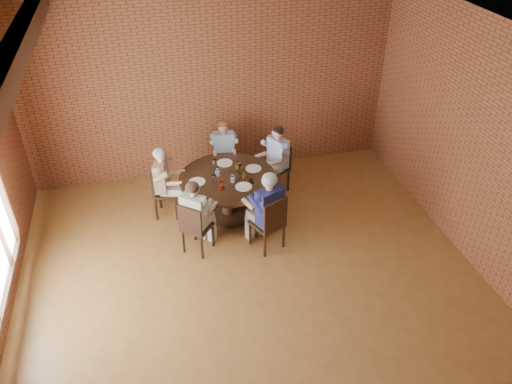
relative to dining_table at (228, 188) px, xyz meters
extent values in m
plane|color=brown|center=(0.01, -2.00, -0.53)|extent=(7.00, 7.00, 0.00)
plane|color=silver|center=(0.01, -2.00, 2.87)|extent=(7.00, 7.00, 0.00)
plane|color=brown|center=(0.01, 1.50, 1.17)|extent=(7.00, 0.00, 7.00)
plane|color=brown|center=(3.26, -2.00, 1.17)|extent=(0.00, 7.00, 7.00)
cube|color=black|center=(-3.16, -1.60, -0.02)|extent=(0.10, 2.16, 0.08)
cylinder|color=black|center=(0.00, 0.00, -0.50)|extent=(0.78, 0.78, 0.06)
cylinder|color=black|center=(0.00, 0.00, -0.18)|extent=(0.22, 0.22, 0.64)
cylinder|color=#321E12|center=(0.00, 0.00, 0.20)|extent=(1.57, 1.57, 0.05)
cube|color=black|center=(0.94, 0.51, -0.10)|extent=(0.53, 0.53, 0.04)
cube|color=black|center=(1.10, 0.60, 0.15)|extent=(0.22, 0.36, 0.45)
cylinder|color=black|center=(0.72, 0.58, -0.32)|extent=(0.04, 0.04, 0.41)
cylinder|color=black|center=(0.88, 0.29, -0.32)|extent=(0.04, 0.04, 0.41)
cylinder|color=black|center=(1.01, 0.74, -0.32)|extent=(0.04, 0.04, 0.41)
cylinder|color=black|center=(1.17, 0.45, -0.32)|extent=(0.04, 0.04, 0.41)
cube|color=black|center=(0.12, 0.98, -0.10)|extent=(0.42, 0.42, 0.04)
cube|color=black|center=(0.14, 1.14, 0.14)|extent=(0.38, 0.09, 0.43)
cylinder|color=black|center=(-0.05, 0.84, -0.32)|extent=(0.04, 0.04, 0.41)
cylinder|color=black|center=(0.26, 0.80, -0.32)|extent=(0.04, 0.04, 0.41)
cylinder|color=black|center=(-0.02, 1.15, -0.32)|extent=(0.04, 0.04, 0.41)
cylinder|color=black|center=(0.30, 1.11, -0.32)|extent=(0.04, 0.04, 0.41)
cube|color=black|center=(-0.98, 0.26, -0.10)|extent=(0.47, 0.47, 0.04)
cube|color=black|center=(-1.15, 0.31, 0.14)|extent=(0.14, 0.38, 0.44)
cylinder|color=black|center=(-0.87, 0.06, -0.32)|extent=(0.04, 0.04, 0.41)
cylinder|color=black|center=(-0.78, 0.38, -0.32)|extent=(0.04, 0.04, 0.41)
cylinder|color=black|center=(-1.18, 0.15, -0.32)|extent=(0.04, 0.04, 0.41)
cylinder|color=black|center=(-1.10, 0.46, -0.32)|extent=(0.04, 0.04, 0.41)
cube|color=black|center=(-0.62, -0.76, -0.10)|extent=(0.54, 0.54, 0.04)
cube|color=black|center=(-0.73, -0.89, 0.14)|extent=(0.32, 0.27, 0.44)
cylinder|color=black|center=(-0.39, -0.73, -0.32)|extent=(0.04, 0.04, 0.41)
cylinder|color=black|center=(-0.64, -0.53, -0.32)|extent=(0.04, 0.04, 0.41)
cylinder|color=black|center=(-0.60, -0.98, -0.32)|extent=(0.04, 0.04, 0.41)
cylinder|color=black|center=(-0.85, -0.78, -0.32)|extent=(0.04, 0.04, 0.41)
cube|color=black|center=(0.41, -0.92, -0.10)|extent=(0.56, 0.56, 0.04)
cube|color=black|center=(0.49, -1.10, 0.16)|extent=(0.41, 0.21, 0.49)
cylinder|color=black|center=(0.50, -0.68, -0.32)|extent=(0.04, 0.04, 0.41)
cylinder|color=black|center=(0.17, -0.83, -0.32)|extent=(0.04, 0.04, 0.41)
cylinder|color=black|center=(0.65, -1.01, -0.32)|extent=(0.04, 0.04, 0.41)
cylinder|color=black|center=(0.32, -1.16, -0.32)|extent=(0.04, 0.04, 0.41)
cylinder|color=white|center=(0.46, 0.14, 0.23)|extent=(0.26, 0.26, 0.01)
cylinder|color=white|center=(0.03, 0.43, 0.23)|extent=(0.26, 0.26, 0.01)
cylinder|color=white|center=(-0.50, -0.04, 0.23)|extent=(0.26, 0.26, 0.01)
cylinder|color=white|center=(0.18, -0.35, 0.23)|extent=(0.26, 0.26, 0.01)
cylinder|color=white|center=(0.22, 0.08, 0.29)|extent=(0.07, 0.07, 0.14)
cylinder|color=white|center=(0.20, 0.20, 0.29)|extent=(0.07, 0.07, 0.14)
cylinder|color=white|center=(-0.14, 0.35, 0.29)|extent=(0.07, 0.07, 0.14)
cylinder|color=white|center=(-0.15, 0.08, 0.29)|extent=(0.07, 0.07, 0.14)
cylinder|color=white|center=(-0.23, -0.11, 0.29)|extent=(0.07, 0.07, 0.14)
cylinder|color=white|center=(-0.16, -0.34, 0.29)|extent=(0.07, 0.07, 0.14)
cylinder|color=white|center=(0.05, -0.17, 0.29)|extent=(0.07, 0.07, 0.14)
cylinder|color=white|center=(0.25, -0.12, 0.29)|extent=(0.07, 0.07, 0.14)
cube|color=black|center=(0.33, -0.22, 0.23)|extent=(0.08, 0.14, 0.01)
camera|label=1|loc=(-1.15, -6.65, 4.55)|focal=35.00mm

